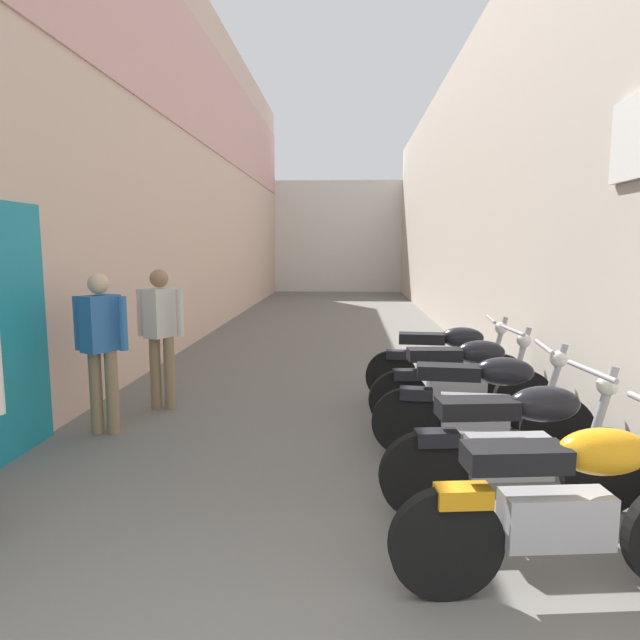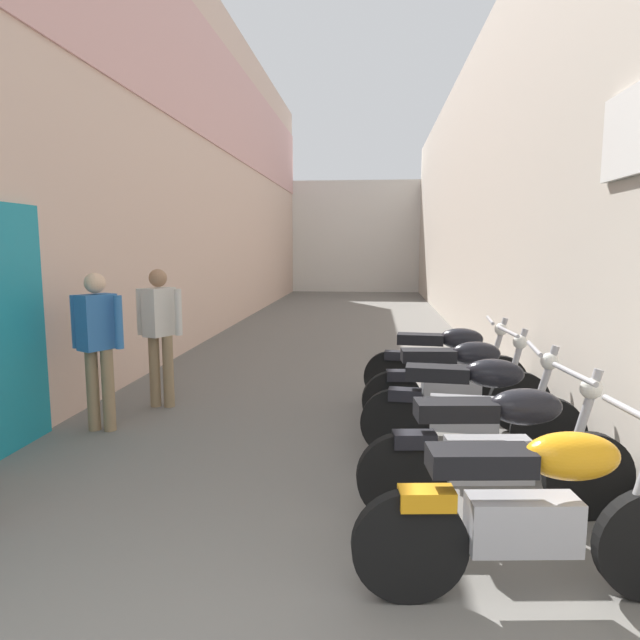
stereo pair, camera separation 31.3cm
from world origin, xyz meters
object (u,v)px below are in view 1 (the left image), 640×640
at_px(pedestrian_further_down, 161,328).
at_px(motorcycle_second, 518,445).
at_px(motorcycle_third, 482,403).
at_px(motorcycle_fifth, 447,361).
at_px(motorcycle_fourth, 463,380).
at_px(pedestrian_mid_alley, 101,341).
at_px(motorcycle_nearest, 568,504).

bearing_deg(pedestrian_further_down, motorcycle_second, -36.21).
bearing_deg(motorcycle_third, motorcycle_fifth, 90.00).
xyz_separation_m(motorcycle_fourth, motorcycle_fifth, (-0.00, 0.92, 0.00)).
bearing_deg(pedestrian_mid_alley, pedestrian_further_down, 71.40).
bearing_deg(pedestrian_further_down, motorcycle_fifth, 6.66).
bearing_deg(motorcycle_fifth, pedestrian_further_down, -173.34).
relative_size(motorcycle_second, motorcycle_fourth, 1.00).
height_order(motorcycle_nearest, motorcycle_fourth, same).
distance_m(motorcycle_nearest, motorcycle_fifth, 3.60).
bearing_deg(pedestrian_further_down, motorcycle_nearest, -45.02).
height_order(motorcycle_second, pedestrian_further_down, pedestrian_further_down).
distance_m(motorcycle_third, pedestrian_mid_alley, 3.57).
xyz_separation_m(motorcycle_second, motorcycle_fourth, (0.00, 1.81, 0.00)).
relative_size(motorcycle_third, motorcycle_fourth, 1.00).
bearing_deg(pedestrian_mid_alley, motorcycle_second, -23.14).
relative_size(motorcycle_fourth, pedestrian_further_down, 1.18).
xyz_separation_m(motorcycle_second, pedestrian_mid_alley, (-3.51, 1.50, 0.42)).
xyz_separation_m(motorcycle_third, motorcycle_fourth, (0.00, 0.81, 0.00)).
distance_m(motorcycle_third, motorcycle_fourth, 0.81).
height_order(motorcycle_second, motorcycle_third, same).
distance_m(motorcycle_fourth, pedestrian_further_down, 3.29).
relative_size(motorcycle_second, motorcycle_fifth, 1.00).
distance_m(motorcycle_fourth, motorcycle_fifth, 0.92).
bearing_deg(motorcycle_fourth, motorcycle_fifth, 90.00).
xyz_separation_m(motorcycle_nearest, motorcycle_second, (-0.00, 0.86, 0.00)).
bearing_deg(motorcycle_second, pedestrian_mid_alley, 156.86).
height_order(motorcycle_nearest, pedestrian_further_down, pedestrian_further_down).
bearing_deg(motorcycle_second, pedestrian_further_down, 143.79).
distance_m(motorcycle_second, pedestrian_further_down, 4.01).
relative_size(motorcycle_second, motorcycle_third, 1.00).
bearing_deg(pedestrian_mid_alley, motorcycle_third, -8.09).
bearing_deg(motorcycle_third, motorcycle_second, -90.00).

